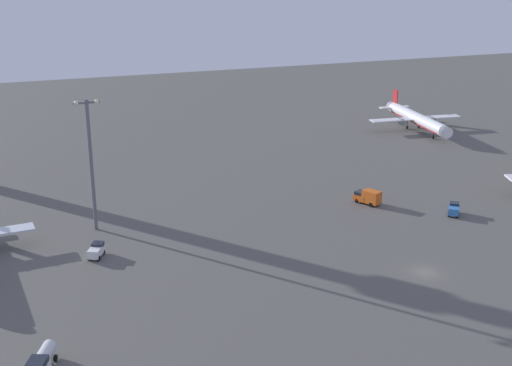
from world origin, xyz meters
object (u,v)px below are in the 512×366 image
Objects in this scene: cargo_loader at (96,250)px; apron_light_central at (91,157)px; catering_truck at (368,197)px; fuel_truck at (41,361)px; airplane_taxiway_distant at (416,118)px; maintenance_van at (454,209)px.

apron_light_central is (1.70, 12.65, 13.13)m from cargo_loader.
apron_light_central is at bearing 148.02° from catering_truck.
fuel_truck is at bearing -176.30° from catering_truck.
fuel_truck reaches higher than cargo_loader.
catering_truck is 0.24× the size of apron_light_central.
airplane_taxiway_distant is 5.46× the size of fuel_truck.
apron_light_central is (-68.05, 17.13, 13.13)m from maintenance_van.
maintenance_van is (13.02, -11.51, -0.40)m from catering_truck.
airplane_taxiway_distant is 5.92× the size of catering_truck.
cargo_loader is at bearing -86.76° from fuel_truck.
catering_truck is at bearing 54.78° from airplane_taxiway_distant.
airplane_taxiway_distant is at bearing 24.47° from apron_light_central.
airplane_taxiway_distant is at bearing 22.71° from catering_truck.
airplane_taxiway_distant is 7.90× the size of cargo_loader.
apron_light_central reaches higher than catering_truck.
cargo_loader and maintenance_van have the same top height.
apron_light_central reaches higher than maintenance_van.
cargo_loader is 0.18× the size of apron_light_central.
fuel_truck is at bearing -106.14° from apron_light_central.
fuel_truck is 1.45× the size of cargo_loader.
fuel_truck is at bearing 44.57° from airplane_taxiway_distant.
catering_truck is 17.38m from maintenance_van.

